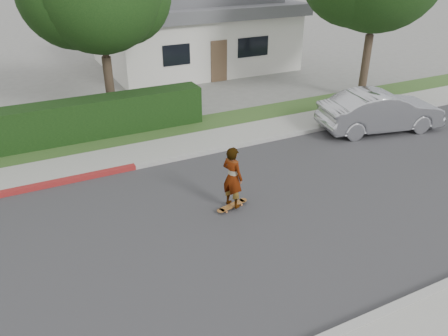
# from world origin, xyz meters

# --- Properties ---
(ground) EXTENTS (120.00, 120.00, 0.00)m
(ground) POSITION_xyz_m (0.00, 0.00, 0.00)
(ground) COLOR slate
(ground) RESTS_ON ground
(road) EXTENTS (60.00, 8.00, 0.01)m
(road) POSITION_xyz_m (0.00, 0.00, 0.01)
(road) COLOR #2D2D30
(road) RESTS_ON ground
(curb_far) EXTENTS (60.00, 0.20, 0.15)m
(curb_far) POSITION_xyz_m (0.00, 4.10, 0.07)
(curb_far) COLOR #9E9E99
(curb_far) RESTS_ON ground
(sidewalk_far) EXTENTS (60.00, 1.60, 0.12)m
(sidewalk_far) POSITION_xyz_m (0.00, 5.00, 0.06)
(sidewalk_far) COLOR gray
(sidewalk_far) RESTS_ON ground
(planting_strip) EXTENTS (60.00, 1.60, 0.10)m
(planting_strip) POSITION_xyz_m (0.00, 6.60, 0.05)
(planting_strip) COLOR #2D4C1E
(planting_strip) RESTS_ON ground
(house) EXTENTS (10.60, 8.60, 4.30)m
(house) POSITION_xyz_m (8.00, 16.00, 2.10)
(house) COLOR beige
(house) RESTS_ON ground
(skateboard) EXTENTS (1.03, 0.45, 0.09)m
(skateboard) POSITION_xyz_m (2.70, 0.63, 0.09)
(skateboard) COLOR #D3783A
(skateboard) RESTS_ON ground
(skateboarder) EXTENTS (0.62, 0.73, 1.71)m
(skateboarder) POSITION_xyz_m (2.70, 0.63, 0.96)
(skateboarder) COLOR white
(skateboarder) RESTS_ON skateboard
(car_silver) EXTENTS (4.91, 2.57, 1.54)m
(car_silver) POSITION_xyz_m (10.32, 3.14, 0.77)
(car_silver) COLOR #AFB0B6
(car_silver) RESTS_ON ground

